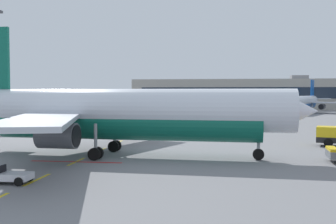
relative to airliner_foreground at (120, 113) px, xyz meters
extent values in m
plane|color=slate|center=(19.09, 14.27, -3.95)|extent=(400.00, 400.00, 0.00)
cube|color=yellow|center=(-2.91, -10.97, -3.95)|extent=(0.24, 4.00, 0.01)
cube|color=yellow|center=(-2.91, -3.60, -3.95)|extent=(0.24, 4.00, 0.01)
cube|color=yellow|center=(-2.91, 3.08, -3.95)|extent=(0.24, 4.00, 0.01)
cube|color=yellow|center=(-2.91, 10.12, -3.95)|extent=(0.24, 4.00, 0.01)
cube|color=yellow|center=(-2.91, 16.01, -3.95)|extent=(0.24, 4.00, 0.01)
cube|color=yellow|center=(-2.91, 22.43, -3.95)|extent=(0.24, 4.00, 0.01)
cube|color=yellow|center=(-2.91, 28.63, -3.95)|extent=(0.24, 4.00, 0.01)
cube|color=yellow|center=(-2.91, 35.82, -3.95)|extent=(0.24, 4.00, 0.01)
cube|color=yellow|center=(-2.91, 41.97, -3.95)|extent=(0.24, 4.00, 0.01)
cube|color=yellow|center=(-2.91, 47.58, -3.95)|extent=(0.24, 4.00, 0.01)
cube|color=yellow|center=(-2.91, 54.36, -3.95)|extent=(0.24, 4.00, 0.01)
cube|color=yellow|center=(-2.91, 60.14, -3.95)|extent=(0.24, 4.00, 0.01)
cube|color=#B21414|center=(-2.91, -3.73, -3.95)|extent=(8.00, 0.40, 0.01)
cylinder|color=silver|center=(0.58, -0.03, 0.35)|extent=(30.26, 5.43, 3.80)
cylinder|color=#0F604C|center=(0.58, -0.03, -0.69)|extent=(24.65, 4.82, 3.50)
cone|color=silver|center=(15.61, -0.85, 0.35)|extent=(3.70, 3.91, 3.72)
cube|color=#192333|center=(14.56, -0.79, 1.02)|extent=(1.75, 2.93, 0.60)
cube|color=silver|center=(-13.92, 3.96, 1.11)|extent=(3.54, 6.56, 0.24)
cube|color=#B7BCC6|center=(-2.92, 8.67, -0.12)|extent=(10.92, 17.55, 0.36)
cube|color=#B7BCC6|center=(-3.85, -8.30, -0.12)|extent=(9.35, 17.66, 0.36)
cylinder|color=#4C4F54|center=(-3.24, 5.68, -1.57)|extent=(3.31, 2.27, 2.10)
cylinder|color=black|center=(-1.64, 5.60, -1.57)|extent=(0.22, 1.79, 1.79)
cylinder|color=#4C4F54|center=(-3.83, -5.30, -1.57)|extent=(3.31, 2.27, 2.10)
cylinder|color=black|center=(-2.24, -5.39, -1.57)|extent=(0.22, 1.79, 1.79)
cylinder|color=gray|center=(12.47, -0.68, -2.12)|extent=(0.28, 0.28, 2.67)
cylinder|color=black|center=(12.47, -0.68, -3.45)|extent=(1.00, 0.33, 0.99)
cylinder|color=gray|center=(-1.27, 2.67, -2.09)|extent=(0.28, 0.28, 2.61)
cylinder|color=black|center=(-1.25, 3.02, -3.40)|extent=(1.12, 0.41, 1.10)
cylinder|color=black|center=(-1.29, 2.32, -3.40)|extent=(1.12, 0.41, 1.10)
cylinder|color=gray|center=(-1.55, -2.52, -2.09)|extent=(0.28, 0.28, 2.61)
cylinder|color=black|center=(-1.54, -2.17, -3.40)|extent=(1.12, 0.41, 1.10)
cylinder|color=black|center=(-1.57, -2.87, -3.40)|extent=(1.12, 0.41, 1.10)
cube|color=yellow|center=(18.52, -0.95, -2.83)|extent=(0.89, 2.57, 0.24)
cylinder|color=silver|center=(31.68, 84.26, -0.46)|extent=(12.53, 23.65, 3.08)
cylinder|color=#0F479E|center=(31.68, 84.26, -1.31)|extent=(10.50, 19.38, 2.84)
cone|color=silver|center=(26.83, 73.05, -0.46)|extent=(3.90, 3.81, 3.02)
cone|color=silver|center=(36.75, 96.00, -0.07)|extent=(3.76, 4.17, 2.62)
cube|color=#192333|center=(27.17, 73.83, 0.08)|extent=(2.64, 2.11, 0.49)
cube|color=#0F479E|center=(36.19, 94.69, 3.52)|extent=(1.69, 3.39, 4.87)
cube|color=silver|center=(38.80, 94.18, 0.16)|extent=(5.80, 4.45, 0.19)
cube|color=silver|center=(34.03, 96.25, 0.16)|extent=(5.80, 4.45, 0.19)
cube|color=#B7BCC6|center=(39.29, 84.49, -0.85)|extent=(12.79, 12.22, 0.29)
cube|color=#B7BCC6|center=(26.63, 89.96, -0.85)|extent=(14.04, 4.87, 0.29)
cylinder|color=#4C4F54|center=(37.11, 85.57, -2.02)|extent=(2.60, 3.06, 1.70)
cylinder|color=black|center=(36.59, 84.37, -2.02)|extent=(1.37, 0.66, 1.45)
cylinder|color=#4C4F54|center=(28.91, 89.11, -2.02)|extent=(2.60, 3.06, 1.70)
cylinder|color=black|center=(28.40, 87.92, -2.02)|extent=(1.37, 0.66, 1.45)
cylinder|color=gray|center=(27.85, 75.40, -2.47)|extent=(0.23, 0.23, 2.16)
cylinder|color=black|center=(27.85, 75.40, -3.55)|extent=(0.53, 0.83, 0.80)
cylinder|color=gray|center=(34.26, 84.92, -2.44)|extent=(0.23, 0.23, 2.12)
cylinder|color=black|center=(34.52, 84.80, -3.50)|extent=(0.62, 0.93, 0.89)
cylinder|color=black|center=(34.00, 85.03, -3.50)|extent=(0.62, 0.93, 0.89)
cylinder|color=gray|center=(30.39, 86.59, -2.44)|extent=(0.23, 0.23, 2.12)
cylinder|color=black|center=(30.65, 86.48, -3.50)|extent=(0.62, 0.93, 0.89)
cylinder|color=black|center=(30.13, 86.70, -3.50)|extent=(0.62, 0.93, 0.89)
cube|color=silver|center=(-21.75, 17.30, -2.36)|extent=(2.85, 2.79, 1.10)
cube|color=#192333|center=(-20.63, 17.03, -2.26)|extent=(0.50, 1.88, 0.64)
cylinder|color=black|center=(-21.54, 18.48, -3.47)|extent=(1.00, 0.49, 0.96)
cube|color=yellow|center=(20.83, 10.09, -2.36)|extent=(2.91, 2.86, 1.10)
cube|color=#192333|center=(19.72, 10.40, -2.26)|extent=(0.58, 1.87, 0.64)
cylinder|color=black|center=(20.57, 8.91, -3.47)|extent=(1.00, 0.53, 0.96)
cylinder|color=black|center=(21.22, 11.22, -3.47)|extent=(1.00, 0.53, 0.96)
cube|color=silver|center=(-4.09, -12.28, -3.49)|extent=(2.60, 1.40, 0.44)
cube|color=black|center=(-4.74, -12.28, -3.09)|extent=(0.12, 1.12, 0.56)
cylinder|color=black|center=(-3.18, -11.58, -3.67)|extent=(0.56, 0.18, 0.56)
cylinder|color=black|center=(-3.18, -12.98, -3.67)|extent=(0.56, 0.18, 0.56)
cylinder|color=black|center=(-5.00, -11.58, -3.67)|extent=(0.56, 0.18, 0.56)
cube|color=#9E998E|center=(22.78, 120.92, 1.43)|extent=(93.04, 24.88, 10.76)
cube|color=#192333|center=(22.78, 108.42, 1.97)|extent=(85.60, 0.12, 3.87)
cube|color=gray|center=(36.74, 120.92, 7.61)|extent=(6.00, 5.00, 1.60)
camera|label=1|loc=(9.54, -36.96, 1.86)|focal=44.11mm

